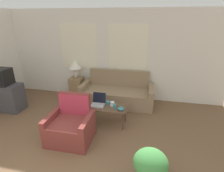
{
  "coord_description": "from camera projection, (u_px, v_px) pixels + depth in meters",
  "views": [
    {
      "loc": [
        1.24,
        -0.94,
        2.35
      ],
      "look_at": [
        0.41,
        3.05,
        0.75
      ],
      "focal_mm": 28.0,
      "sensor_mm": 36.0,
      "label": 1
    }
  ],
  "objects": [
    {
      "name": "armchair",
      "position": [
        71.0,
        127.0,
        3.55
      ],
      "size": [
        0.86,
        0.73,
        0.92
      ],
      "color": "brown",
      "rests_on": "ground_plane"
    },
    {
      "name": "television",
      "position": [
        0.0,
        77.0,
        4.47
      ],
      "size": [
        0.49,
        0.4,
        0.42
      ],
      "color": "black",
      "rests_on": "tv_dresser"
    },
    {
      "name": "cup_navy",
      "position": [
        115.0,
        106.0,
        3.93
      ],
      "size": [
        0.07,
        0.07,
        0.1
      ],
      "color": "teal",
      "rests_on": "coffee_table"
    },
    {
      "name": "cup_white",
      "position": [
        108.0,
        103.0,
        4.11
      ],
      "size": [
        0.09,
        0.09,
        0.08
      ],
      "color": "teal",
      "rests_on": "coffee_table"
    },
    {
      "name": "potted_plant",
      "position": [
        150.0,
        166.0,
        2.54
      ],
      "size": [
        0.51,
        0.51,
        0.59
      ],
      "color": "#4C4C4C",
      "rests_on": "ground_plane"
    },
    {
      "name": "table_lamp",
      "position": [
        75.0,
        66.0,
        5.19
      ],
      "size": [
        0.37,
        0.37,
        0.55
      ],
      "color": "beige",
      "rests_on": "side_table"
    },
    {
      "name": "coffee_table",
      "position": [
        106.0,
        109.0,
        4.04
      ],
      "size": [
        0.96,
        0.47,
        0.44
      ],
      "color": "brown",
      "rests_on": "ground_plane"
    },
    {
      "name": "cup_yellow",
      "position": [
        112.0,
        104.0,
        4.03
      ],
      "size": [
        0.1,
        0.1,
        0.1
      ],
      "color": "white",
      "rests_on": "coffee_table"
    },
    {
      "name": "laptop",
      "position": [
        98.0,
        102.0,
        4.09
      ],
      "size": [
        0.31,
        0.31,
        0.26
      ],
      "color": "#B7B7BC",
      "rests_on": "coffee_table"
    },
    {
      "name": "couch",
      "position": [
        117.0,
        94.0,
        5.09
      ],
      "size": [
        2.05,
        0.83,
        0.92
      ],
      "color": "#937A5B",
      "rests_on": "ground_plane"
    },
    {
      "name": "snack_bowl",
      "position": [
        121.0,
        109.0,
        3.85
      ],
      "size": [
        0.15,
        0.15,
        0.07
      ],
      "color": "teal",
      "rests_on": "coffee_table"
    },
    {
      "name": "side_table",
      "position": [
        77.0,
        87.0,
        5.45
      ],
      "size": [
        0.37,
        0.37,
        0.63
      ],
      "color": "#937551",
      "rests_on": "ground_plane"
    },
    {
      "name": "tv_dresser",
      "position": [
        5.0,
        97.0,
        4.68
      ],
      "size": [
        0.91,
        0.49,
        0.73
      ],
      "color": "#424247",
      "rests_on": "ground_plane"
    },
    {
      "name": "wall_back",
      "position": [
        106.0,
        55.0,
        5.19
      ],
      "size": [
        6.87,
        0.06,
        2.6
      ],
      "color": "white",
      "rests_on": "ground_plane"
    }
  ]
}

